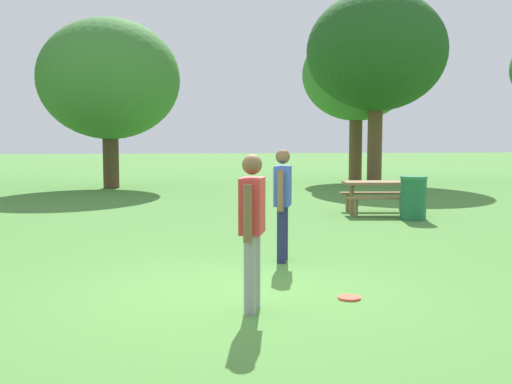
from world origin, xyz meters
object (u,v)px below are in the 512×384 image
(person_catcher, at_px, (252,222))
(picnic_table_near, at_px, (380,190))
(tree_broad_center, at_px, (109,80))
(person_thrower, at_px, (283,197))
(frisbee, at_px, (349,298))
(tree_slender_mid, at_px, (376,52))
(tree_far_right, at_px, (357,75))
(trash_can_beside_table, at_px, (413,198))

(person_catcher, xyz_separation_m, picnic_table_near, (3.87, 7.61, -0.38))
(picnic_table_near, distance_m, tree_broad_center, 11.32)
(tree_broad_center, bearing_deg, person_catcher, -78.11)
(person_thrower, bearing_deg, frisbee, -78.85)
(frisbee, height_order, picnic_table_near, picnic_table_near)
(tree_broad_center, bearing_deg, person_thrower, -73.11)
(person_thrower, xyz_separation_m, tree_slender_mid, (6.05, 14.65, 4.17))
(tree_far_right, bearing_deg, person_thrower, -109.50)
(frisbee, xyz_separation_m, tree_far_right, (5.23, 18.10, 4.35))
(frisbee, height_order, tree_slender_mid, tree_slender_mid)
(person_catcher, distance_m, tree_broad_center, 16.33)
(person_catcher, bearing_deg, frisbee, 16.24)
(person_thrower, relative_size, frisbee, 6.42)
(tree_broad_center, distance_m, tree_slender_mid, 10.26)
(frisbee, distance_m, picnic_table_near, 7.80)
(person_thrower, bearing_deg, picnic_table_near, 58.51)
(person_catcher, bearing_deg, person_thrower, 73.76)
(trash_can_beside_table, bearing_deg, picnic_table_near, 110.72)
(person_thrower, xyz_separation_m, frisbee, (0.42, -2.13, -0.93))
(person_thrower, height_order, tree_far_right, tree_far_right)
(tree_broad_center, bearing_deg, frisbee, -73.89)
(frisbee, distance_m, tree_slender_mid, 18.42)
(person_thrower, relative_size, person_catcher, 1.00)
(trash_can_beside_table, height_order, tree_far_right, tree_far_right)
(person_catcher, xyz_separation_m, trash_can_beside_table, (4.28, 6.53, -0.46))
(trash_can_beside_table, bearing_deg, tree_broad_center, 129.53)
(person_thrower, bearing_deg, person_catcher, -106.24)
(picnic_table_near, bearing_deg, tree_broad_center, 131.50)
(person_catcher, distance_m, tree_slender_mid, 18.87)
(frisbee, xyz_separation_m, tree_slender_mid, (5.63, 16.78, 5.10))
(frisbee, relative_size, tree_slender_mid, 0.03)
(frisbee, relative_size, tree_broad_center, 0.04)
(picnic_table_near, relative_size, trash_can_beside_table, 1.91)
(picnic_table_near, relative_size, tree_broad_center, 0.31)
(person_thrower, height_order, trash_can_beside_table, person_thrower)
(frisbee, bearing_deg, tree_far_right, 73.87)
(person_catcher, distance_m, trash_can_beside_table, 7.82)
(tree_slender_mid, bearing_deg, trash_can_beside_table, -103.24)
(frisbee, distance_m, trash_can_beside_table, 6.97)
(tree_far_right, bearing_deg, tree_slender_mid, -73.18)
(tree_far_right, bearing_deg, frisbee, -106.13)
(person_catcher, distance_m, picnic_table_near, 8.55)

